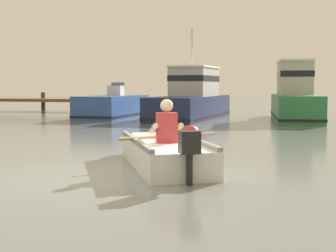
{
  "coord_description": "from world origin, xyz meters",
  "views": [
    {
      "loc": [
        2.84,
        -7.08,
        1.42
      ],
      "look_at": [
        0.41,
        3.2,
        0.55
      ],
      "focal_mm": 52.5,
      "sensor_mm": 36.0,
      "label": 1
    }
  ],
  "objects_px": {
    "rowboat_with_person": "(164,152)",
    "mooring_buoy": "(191,133)",
    "moored_boat_navy": "(192,99)",
    "moored_boat_blue": "(113,107)",
    "moored_boat_green": "(295,98)"
  },
  "relations": [
    {
      "from": "rowboat_with_person",
      "to": "moored_boat_navy",
      "type": "distance_m",
      "value": 12.68
    },
    {
      "from": "rowboat_with_person",
      "to": "moored_boat_green",
      "type": "relative_size",
      "value": 0.59
    },
    {
      "from": "rowboat_with_person",
      "to": "moored_boat_blue",
      "type": "distance_m",
      "value": 13.07
    },
    {
      "from": "moored_boat_blue",
      "to": "moored_boat_green",
      "type": "relative_size",
      "value": 0.77
    },
    {
      "from": "rowboat_with_person",
      "to": "moored_boat_navy",
      "type": "bearing_deg",
      "value": 98.27
    },
    {
      "from": "rowboat_with_person",
      "to": "mooring_buoy",
      "type": "xyz_separation_m",
      "value": [
        -0.25,
        3.93,
        -0.04
      ]
    },
    {
      "from": "moored_boat_blue",
      "to": "moored_boat_green",
      "type": "height_order",
      "value": "moored_boat_green"
    },
    {
      "from": "rowboat_with_person",
      "to": "moored_boat_green",
      "type": "height_order",
      "value": "moored_boat_green"
    },
    {
      "from": "moored_boat_blue",
      "to": "mooring_buoy",
      "type": "relative_size",
      "value": 11.05
    },
    {
      "from": "mooring_buoy",
      "to": "moored_boat_navy",
      "type": "bearing_deg",
      "value": 100.38
    },
    {
      "from": "moored_boat_navy",
      "to": "moored_boat_green",
      "type": "height_order",
      "value": "moored_boat_navy"
    },
    {
      "from": "moored_boat_blue",
      "to": "moored_boat_green",
      "type": "xyz_separation_m",
      "value": [
        7.72,
        0.66,
        0.44
      ]
    },
    {
      "from": "rowboat_with_person",
      "to": "mooring_buoy",
      "type": "distance_m",
      "value": 3.94
    },
    {
      "from": "rowboat_with_person",
      "to": "moored_boat_blue",
      "type": "xyz_separation_m",
      "value": [
        -5.23,
        11.98,
        0.22
      ]
    },
    {
      "from": "rowboat_with_person",
      "to": "moored_boat_green",
      "type": "distance_m",
      "value": 12.9
    }
  ]
}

